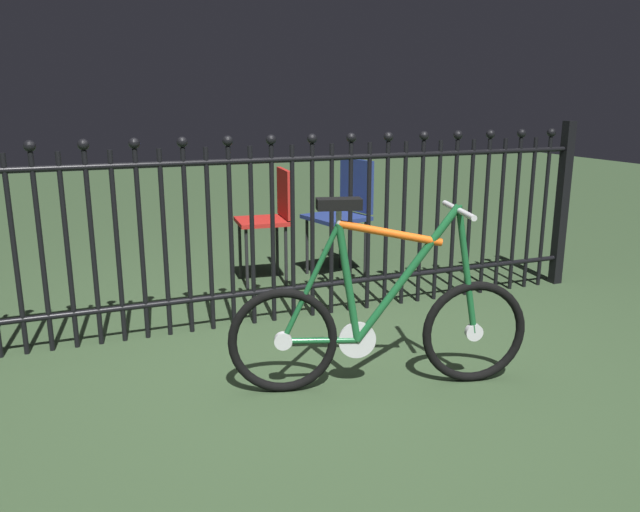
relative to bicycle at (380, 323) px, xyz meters
The scene contains 5 objects.
ground_plane 0.46m from the bicycle, 137.90° to the left, with size 20.00×20.00×0.00m, color #30452A.
iron_fence 1.14m from the bicycle, 105.00° to the left, with size 4.60×0.07×1.19m.
bicycle is the anchor object (origin of this frame).
chair_red 1.90m from the bicycle, 88.13° to the left, with size 0.40×0.39×0.85m.
chair_navy 2.00m from the bicycle, 70.80° to the left, with size 0.49×0.49×0.89m.
Camera 1 is at (-1.06, -2.69, 1.36)m, focal length 35.13 mm.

